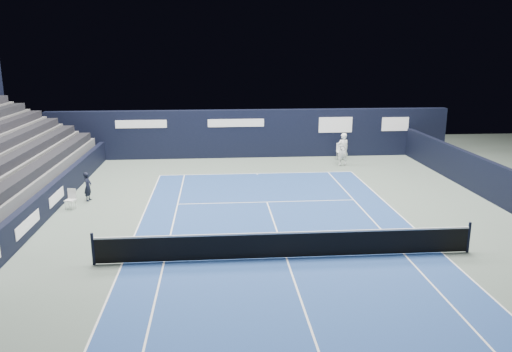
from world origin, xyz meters
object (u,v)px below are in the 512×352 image
Objects in this scene: line_judge_chair at (71,198)px; folding_chair_back_b at (342,150)px; tennis_net at (286,244)px; tennis_player at (343,149)px; folding_chair_back_a at (340,149)px.

folding_chair_back_b is at bearing 47.75° from line_judge_chair.
tennis_net is 6.46× the size of tennis_player.
folding_chair_back_a is 1.06× the size of folding_chair_back_b.
folding_chair_back_a is at bearing -143.05° from folding_chair_back_b.
line_judge_chair is (-14.41, -9.06, -0.20)m from folding_chair_back_a.
tennis_net is (-5.64, -15.23, -0.20)m from folding_chair_back_a.
tennis_net is at bearing -111.61° from tennis_player.
tennis_player is (-0.43, -1.73, 0.43)m from folding_chair_back_b.
line_judge_chair is 10.72m from tennis_net.
folding_chair_back_b is at bearing 8.39° from folding_chair_back_a.
line_judge_chair is at bearing -155.41° from folding_chair_back_a.
folding_chair_back_b is 1.12× the size of line_judge_chair.
folding_chair_back_a reaches higher than folding_chair_back_b.
tennis_player is at bearing -83.09° from folding_chair_back_b.
folding_chair_back_a is at bearing 80.74° from tennis_player.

